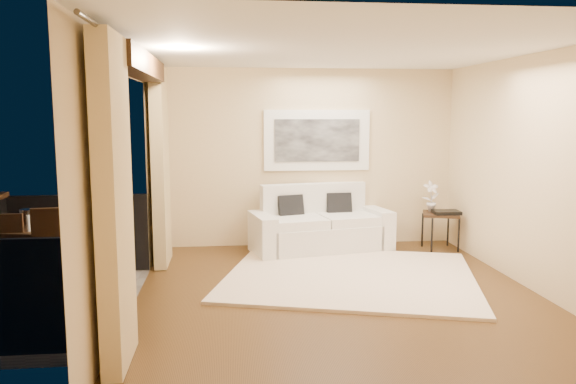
{
  "coord_description": "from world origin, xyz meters",
  "views": [
    {
      "loc": [
        -1.22,
        -6.01,
        2.02
      ],
      "look_at": [
        -0.48,
        0.9,
        1.05
      ],
      "focal_mm": 35.0,
      "sensor_mm": 36.0,
      "label": 1
    }
  ],
  "objects": [
    {
      "name": "floor",
      "position": [
        0.0,
        0.0,
        0.0
      ],
      "size": [
        5.0,
        5.0,
        0.0
      ],
      "primitive_type": "plane",
      "color": "#523618",
      "rests_on": "ground"
    },
    {
      "name": "room_shell",
      "position": [
        -2.13,
        0.0,
        2.52
      ],
      "size": [
        5.0,
        6.4,
        5.0
      ],
      "color": "white",
      "rests_on": "ground"
    },
    {
      "name": "balcony",
      "position": [
        -3.31,
        0.0,
        0.18
      ],
      "size": [
        1.81,
        2.6,
        1.17
      ],
      "color": "#605B56",
      "rests_on": "ground"
    },
    {
      "name": "curtains",
      "position": [
        -2.11,
        0.0,
        1.34
      ],
      "size": [
        0.16,
        4.8,
        2.64
      ],
      "color": "#D8BE85",
      "rests_on": "ground"
    },
    {
      "name": "artwork",
      "position": [
        0.13,
        2.46,
        1.62
      ],
      "size": [
        1.62,
        0.07,
        0.92
      ],
      "color": "white",
      "rests_on": "room_shell"
    },
    {
      "name": "rug",
      "position": [
        0.28,
        0.65,
        0.02
      ],
      "size": [
        3.61,
        3.34,
        0.04
      ],
      "primitive_type": "cube",
      "rotation": [
        0.0,
        0.0,
        -0.28
      ],
      "color": "#FFE8CD",
      "rests_on": "floor"
    },
    {
      "name": "sofa",
      "position": [
        0.12,
        2.09,
        0.34
      ],
      "size": [
        2.15,
        1.25,
        0.97
      ],
      "rotation": [
        0.0,
        0.0,
        0.2
      ],
      "color": "white",
      "rests_on": "floor"
    },
    {
      "name": "side_table",
      "position": [
        1.93,
        1.94,
        0.5
      ],
      "size": [
        0.64,
        0.64,
        0.56
      ],
      "rotation": [
        0.0,
        0.0,
        -0.32
      ],
      "color": "black",
      "rests_on": "floor"
    },
    {
      "name": "tray",
      "position": [
        1.98,
        1.85,
        0.58
      ],
      "size": [
        0.39,
        0.3,
        0.05
      ],
      "primitive_type": "cube",
      "rotation": [
        0.0,
        0.0,
        -0.05
      ],
      "color": "black",
      "rests_on": "side_table"
    },
    {
      "name": "orchid",
      "position": [
        1.82,
        2.06,
        0.79
      ],
      "size": [
        0.27,
        0.2,
        0.47
      ],
      "primitive_type": "imported",
      "rotation": [
        0.0,
        0.0,
        0.13
      ],
      "color": "white",
      "rests_on": "side_table"
    },
    {
      "name": "bistro_table",
      "position": [
        -3.34,
        0.35,
        0.68
      ],
      "size": [
        0.76,
        0.76,
        0.76
      ],
      "rotation": [
        0.0,
        0.0,
        -0.2
      ],
      "color": "black",
      "rests_on": "balcony"
    },
    {
      "name": "balcony_chair_far",
      "position": [
        -3.62,
        0.22,
        0.56
      ],
      "size": [
        0.44,
        0.45,
        0.97
      ],
      "rotation": [
        0.0,
        0.0,
        3.2
      ],
      "color": "black",
      "rests_on": "balcony"
    },
    {
      "name": "balcony_chair_near",
      "position": [
        -2.93,
        -0.37,
        0.64
      ],
      "size": [
        0.52,
        0.53,
        1.09
      ],
      "rotation": [
        0.0,
        0.0,
        0.12
      ],
      "color": "black",
      "rests_on": "balcony"
    },
    {
      "name": "ice_bucket",
      "position": [
        -3.45,
        0.44,
        0.86
      ],
      "size": [
        0.18,
        0.18,
        0.2
      ],
      "primitive_type": "cylinder",
      "color": "silver",
      "rests_on": "bistro_table"
    },
    {
      "name": "candle",
      "position": [
        -3.3,
        0.51,
        0.8
      ],
      "size": [
        0.06,
        0.06,
        0.07
      ],
      "primitive_type": "cylinder",
      "color": "red",
      "rests_on": "bistro_table"
    },
    {
      "name": "vase",
      "position": [
        -3.37,
        0.18,
        0.85
      ],
      "size": [
        0.04,
        0.04,
        0.18
      ],
      "primitive_type": "cylinder",
      "color": "silver",
      "rests_on": "bistro_table"
    },
    {
      "name": "glass_a",
      "position": [
        -3.17,
        0.28,
        0.82
      ],
      "size": [
        0.06,
        0.06,
        0.12
      ],
      "primitive_type": "cylinder",
      "color": "white",
      "rests_on": "bistro_table"
    },
    {
      "name": "glass_b",
      "position": [
        -3.17,
        0.37,
        0.82
      ],
      "size": [
        0.06,
        0.06,
        0.12
      ],
      "primitive_type": "cylinder",
      "color": "white",
      "rests_on": "bistro_table"
    }
  ]
}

